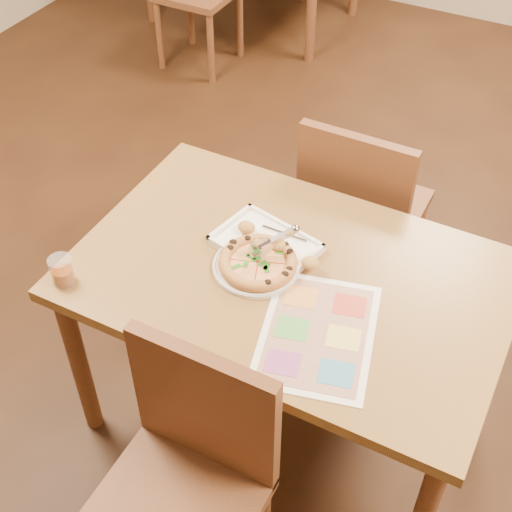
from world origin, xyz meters
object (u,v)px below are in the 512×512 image
at_px(pizza, 258,263).
at_px(plate, 256,266).
at_px(chair_far, 359,200).
at_px(chair_near, 189,459).
at_px(menu, 317,333).
at_px(glass_tumbler, 62,272).
at_px(pizza_cutter, 273,242).
at_px(appetizer_tray, 268,245).
at_px(dining_table, 290,292).

bearing_deg(pizza, plate, 172.59).
bearing_deg(pizza, chair_far, 81.44).
relative_size(chair_near, menu, 1.09).
relative_size(pizza, menu, 0.55).
bearing_deg(glass_tumbler, pizza_cutter, 35.26).
bearing_deg(chair_near, pizza_cutter, 96.56).
bearing_deg(chair_far, menu, 102.17).
distance_m(chair_far, appetizer_tray, 0.57).
height_order(pizza, appetizer_tray, appetizer_tray).
bearing_deg(pizza, menu, -29.67).
xyz_separation_m(chair_far, plate, (-0.10, -0.63, 0.16)).
height_order(appetizer_tray, glass_tumbler, glass_tumbler).
height_order(dining_table, pizza, pizza).
relative_size(pizza, glass_tumbler, 2.68).
bearing_deg(appetizer_tray, pizza_cutter, -50.35).
xyz_separation_m(pizza_cutter, appetizer_tray, (-0.04, 0.05, -0.07)).
bearing_deg(pizza, chair_near, -80.56).
bearing_deg(glass_tumbler, chair_near, -24.18).
bearing_deg(chair_far, pizza, 81.44).
distance_m(dining_table, appetizer_tray, 0.16).
distance_m(dining_table, plate, 0.14).
relative_size(chair_far, menu, 1.09).
relative_size(pizza, appetizer_tray, 0.64).
distance_m(glass_tumbler, menu, 0.77).
distance_m(chair_far, menu, 0.81).
bearing_deg(chair_far, pizza_cutter, 83.03).
height_order(pizza_cutter, glass_tumbler, pizza_cutter).
relative_size(appetizer_tray, menu, 0.86).
height_order(dining_table, chair_near, chair_near).
height_order(plate, pizza, pizza).
bearing_deg(chair_near, menu, 68.21).
bearing_deg(glass_tumbler, pizza, 32.72).
bearing_deg(menu, chair_far, 102.17).
height_order(plate, menu, plate).
bearing_deg(dining_table, pizza, -162.62).
bearing_deg(glass_tumbler, menu, 12.16).
relative_size(plate, appetizer_tray, 0.71).
bearing_deg(chair_near, plate, 100.11).
xyz_separation_m(glass_tumbler, menu, (0.75, 0.16, -0.04)).
height_order(appetizer_tray, menu, appetizer_tray).
distance_m(dining_table, menu, 0.26).
height_order(chair_far, pizza_cutter, chair_far).
height_order(plate, glass_tumbler, glass_tumbler).
relative_size(pizza_cutter, glass_tumbler, 1.34).
xyz_separation_m(pizza, appetizer_tray, (-0.01, 0.09, -0.01)).
xyz_separation_m(chair_near, plate, (-0.10, 0.57, 0.16)).
distance_m(pizza, glass_tumbler, 0.58).
relative_size(chair_near, pizza, 1.97).
height_order(plate, pizza_cutter, pizza_cutter).
bearing_deg(pizza, pizza_cutter, 63.63).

